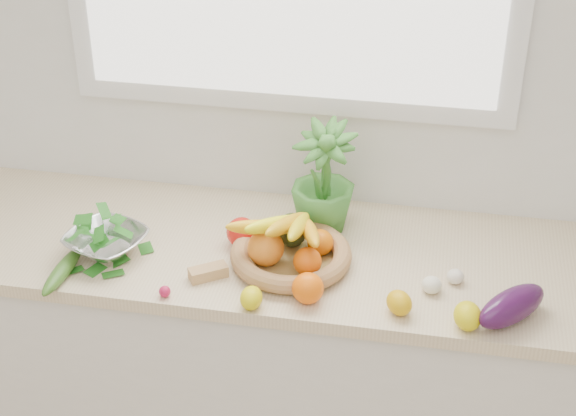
% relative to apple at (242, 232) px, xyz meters
% --- Properties ---
extents(back_wall, '(4.50, 0.02, 2.70)m').
position_rel_apple_xyz_m(back_wall, '(0.09, 0.31, 0.41)').
color(back_wall, white).
rests_on(back_wall, ground).
extents(counter_cabinet, '(2.20, 0.58, 0.86)m').
position_rel_apple_xyz_m(counter_cabinet, '(0.09, 0.01, -0.51)').
color(counter_cabinet, silver).
rests_on(counter_cabinet, ground).
extents(countertop, '(2.24, 0.62, 0.04)m').
position_rel_apple_xyz_m(countertop, '(0.09, 0.01, -0.06)').
color(countertop, beige).
rests_on(countertop, counter_cabinet).
extents(orange_loose, '(0.11, 0.11, 0.08)m').
position_rel_apple_xyz_m(orange_loose, '(0.23, -0.22, -0.00)').
color(orange_loose, '#FF6508').
rests_on(orange_loose, countertop).
extents(lemon_a, '(0.10, 0.10, 0.06)m').
position_rel_apple_xyz_m(lemon_a, '(0.47, -0.23, -0.01)').
color(lemon_a, '#D9A00B').
rests_on(lemon_a, countertop).
extents(lemon_b, '(0.06, 0.07, 0.06)m').
position_rel_apple_xyz_m(lemon_b, '(0.09, -0.27, -0.01)').
color(lemon_b, yellow).
rests_on(lemon_b, countertop).
extents(lemon_c, '(0.08, 0.10, 0.07)m').
position_rel_apple_xyz_m(lemon_c, '(0.64, -0.25, -0.01)').
color(lemon_c, yellow).
rests_on(lemon_c, countertop).
extents(apple, '(0.11, 0.11, 0.09)m').
position_rel_apple_xyz_m(apple, '(0.00, 0.00, 0.00)').
color(apple, red).
rests_on(apple, countertop).
extents(ginger, '(0.11, 0.09, 0.03)m').
position_rel_apple_xyz_m(ginger, '(-0.05, -0.17, -0.03)').
color(ginger, tan).
rests_on(ginger, countertop).
extents(garlic_a, '(0.06, 0.06, 0.04)m').
position_rel_apple_xyz_m(garlic_a, '(0.21, 0.01, -0.02)').
color(garlic_a, silver).
rests_on(garlic_a, countertop).
extents(garlic_b, '(0.06, 0.06, 0.04)m').
position_rel_apple_xyz_m(garlic_b, '(0.61, -0.07, -0.02)').
color(garlic_b, white).
rests_on(garlic_b, countertop).
extents(garlic_c, '(0.07, 0.07, 0.05)m').
position_rel_apple_xyz_m(garlic_c, '(0.54, -0.12, -0.02)').
color(garlic_c, white).
rests_on(garlic_c, countertop).
extents(eggplant, '(0.22, 0.22, 0.09)m').
position_rel_apple_xyz_m(eggplant, '(0.75, -0.21, 0.00)').
color(eggplant, '#360F3A').
rests_on(eggplant, countertop).
extents(cucumber, '(0.05, 0.23, 0.04)m').
position_rel_apple_xyz_m(cucumber, '(-0.44, -0.24, -0.02)').
color(cucumber, '#315E1B').
rests_on(cucumber, countertop).
extents(radish, '(0.03, 0.03, 0.03)m').
position_rel_apple_xyz_m(radish, '(-0.15, -0.27, -0.03)').
color(radish, '#C21846').
rests_on(radish, countertop).
extents(potted_herb, '(0.23, 0.23, 0.34)m').
position_rel_apple_xyz_m(potted_herb, '(0.21, 0.14, 0.12)').
color(potted_herb, '#3E822F').
rests_on(potted_herb, countertop).
extents(fruit_basket, '(0.43, 0.43, 0.18)m').
position_rel_apple_xyz_m(fruit_basket, '(0.15, -0.06, 0.01)').
color(fruit_basket, tan).
rests_on(fruit_basket, countertop).
extents(colander_with_spinach, '(0.27, 0.27, 0.12)m').
position_rel_apple_xyz_m(colander_with_spinach, '(-0.36, -0.11, 0.01)').
color(colander_with_spinach, silver).
rests_on(colander_with_spinach, countertop).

